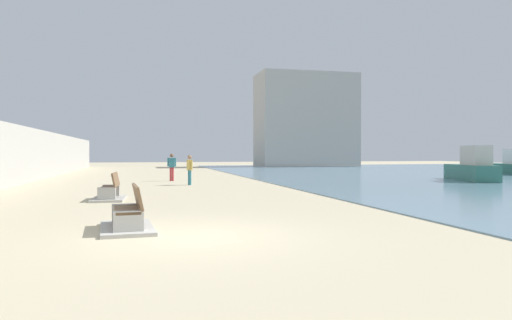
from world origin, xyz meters
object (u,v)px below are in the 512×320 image
at_px(bench_far, 110,193).
at_px(person_walking, 190,168).
at_px(bench_near, 128,219).
at_px(boat_nearest, 472,168).
at_px(person_standing, 172,165).

relative_size(bench_far, person_walking, 1.37).
height_order(bench_near, person_walking, person_walking).
bearing_deg(bench_near, person_walking, 79.27).
bearing_deg(boat_nearest, person_walking, 177.67).
bearing_deg(person_standing, bench_far, -104.39).
height_order(person_walking, person_standing, person_standing).
bearing_deg(bench_near, person_standing, 83.71).
distance_m(bench_near, bench_far, 7.06).
bearing_deg(person_walking, person_standing, 100.38).
bearing_deg(bench_near, bench_far, 96.86).
bearing_deg(person_walking, bench_near, -100.73).
xyz_separation_m(bench_far, person_standing, (2.83, 11.03, 0.71)).
xyz_separation_m(bench_near, person_walking, (2.69, 14.21, 0.67)).
distance_m(person_standing, boat_nearest, 17.86).
distance_m(bench_far, person_walking, 8.05).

